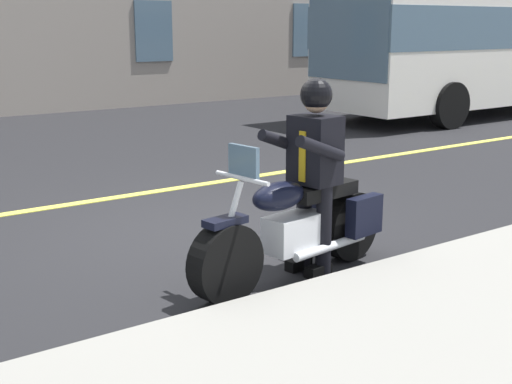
% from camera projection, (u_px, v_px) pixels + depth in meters
% --- Properties ---
extents(ground_plane, '(80.00, 80.00, 0.00)m').
position_uv_depth(ground_plane, '(206.00, 233.00, 7.39)').
color(ground_plane, black).
extents(lane_center_stripe, '(60.00, 0.16, 0.01)m').
position_uv_depth(lane_center_stripe, '(126.00, 196.00, 8.97)').
color(lane_center_stripe, '#E5DB4C').
rests_on(lane_center_stripe, ground_plane).
extents(motorcycle_main, '(2.22, 0.80, 1.26)m').
position_uv_depth(motorcycle_main, '(298.00, 228.00, 6.02)').
color(motorcycle_main, black).
rests_on(motorcycle_main, ground_plane).
extents(rider_main, '(0.68, 0.61, 1.74)m').
position_uv_depth(rider_main, '(314.00, 159.00, 6.01)').
color(rider_main, black).
rests_on(rider_main, ground_plane).
extents(bus_near, '(11.05, 2.70, 3.30)m').
position_uv_depth(bus_near, '(508.00, 37.00, 17.29)').
color(bus_near, white).
rests_on(bus_near, ground_plane).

